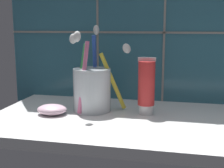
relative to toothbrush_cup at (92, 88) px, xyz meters
The scene contains 5 objects.
sink_counter 14.78cm from the toothbrush_cup, 15.01° to the right, with size 66.10×32.19×2.00cm, color white.
tile_wall_backsplash 25.40cm from the toothbrush_cup, 44.81° to the left, with size 76.10×1.72×49.76cm.
toothbrush_cup is the anchor object (origin of this frame).
toothpaste_tube 11.91cm from the toothbrush_cup, ahead, with size 3.72×3.54×12.12cm.
soap_bar 9.83cm from the toothbrush_cup, 148.07° to the right, with size 6.31×5.33×2.12cm, color #DBB2C6.
Camera 1 is at (5.83, -60.87, 20.78)cm, focal length 50.00 mm.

